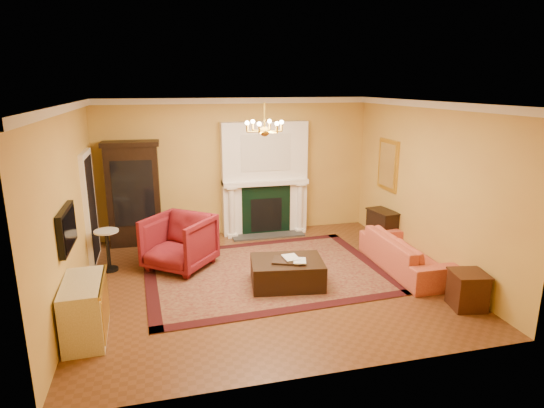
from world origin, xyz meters
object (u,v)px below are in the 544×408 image
object	(u,v)px
china_cabinet	(134,196)
console_table	(382,229)
wingback_armchair	(179,240)
end_table	(468,291)
pedestal_table	(108,247)
leather_ottoman	(287,272)
coral_sofa	(406,248)
commode	(85,310)

from	to	relation	value
china_cabinet	console_table	world-z (taller)	china_cabinet
console_table	wingback_armchair	bearing A→B (deg)	173.92
wingback_armchair	end_table	distance (m)	4.89
wingback_armchair	pedestal_table	xyz separation A→B (m)	(-1.26, 0.18, -0.10)
china_cabinet	pedestal_table	world-z (taller)	china_cabinet
console_table	leather_ottoman	size ratio (longest dim) A/B	0.61
console_table	coral_sofa	bearing A→B (deg)	-108.17
china_cabinet	pedestal_table	xyz separation A→B (m)	(-0.44, -1.40, -0.59)
commode	end_table	distance (m)	5.48
china_cabinet	console_table	distance (m)	5.21
wingback_armchair	pedestal_table	world-z (taller)	wingback_armchair
pedestal_table	leather_ottoman	size ratio (longest dim) A/B	0.65
wingback_armchair	pedestal_table	distance (m)	1.27
end_table	wingback_armchair	bearing A→B (deg)	147.41
pedestal_table	commode	distance (m)	2.28
china_cabinet	end_table	xyz separation A→B (m)	(4.92, -4.21, -0.77)
coral_sofa	leather_ottoman	world-z (taller)	coral_sofa
pedestal_table	coral_sofa	distance (m)	5.37
wingback_armchair	coral_sofa	size ratio (longest dim) A/B	0.50
china_cabinet	leather_ottoman	xyz separation A→B (m)	(2.50, -2.80, -0.80)
commode	console_table	bearing A→B (deg)	20.94
commode	coral_sofa	bearing A→B (deg)	8.88
coral_sofa	end_table	distance (m)	1.55
wingback_armchair	console_table	xyz separation A→B (m)	(4.17, 0.22, -0.18)
china_cabinet	console_table	size ratio (longest dim) A/B	2.88
commode	coral_sofa	distance (m)	5.40
wingback_armchair	china_cabinet	bearing A→B (deg)	155.76
pedestal_table	leather_ottoman	world-z (taller)	pedestal_table
coral_sofa	commode	bearing A→B (deg)	101.41
pedestal_table	leather_ottoman	distance (m)	3.27
end_table	console_table	size ratio (longest dim) A/B	0.75
pedestal_table	commode	size ratio (longest dim) A/B	0.72
console_table	china_cabinet	bearing A→B (deg)	155.57
end_table	china_cabinet	bearing A→B (deg)	139.43
wingback_armchair	commode	xyz separation A→B (m)	(-1.34, -2.10, -0.15)
commode	leather_ottoman	bearing A→B (deg)	14.33
pedestal_table	coral_sofa	world-z (taller)	coral_sofa
china_cabinet	leather_ottoman	distance (m)	3.84
end_table	coral_sofa	bearing A→B (deg)	95.51
china_cabinet	end_table	bearing A→B (deg)	-39.04
commode	end_table	bearing A→B (deg)	-7.45
leather_ottoman	wingback_armchair	bearing A→B (deg)	152.58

